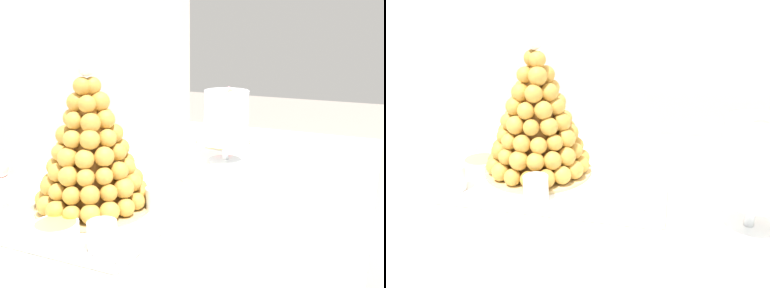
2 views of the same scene
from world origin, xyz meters
TOP-DOWN VIEW (x-y plane):
  - buffet_table at (0.00, 0.00)m, footprint 1.55×1.01m
  - serving_tray at (-0.19, 0.08)m, footprint 0.57×0.34m
  - croquembouche at (-0.24, 0.12)m, footprint 0.28×0.28m
  - dessert_cup_left at (-0.41, -0.02)m, footprint 0.06×0.06m
  - dessert_cup_mid_left at (-0.20, -0.03)m, footprint 0.06×0.06m
  - dessert_cup_centre at (0.02, -0.03)m, footprint 0.05×0.05m
  - creme_brulee_ramekin at (-0.40, 0.11)m, footprint 0.10×0.10m
  - macaron_goblet at (0.26, -0.04)m, footprint 0.14×0.14m
  - wine_glass at (-0.35, 0.31)m, footprint 0.07×0.07m

SIDE VIEW (x-z plane):
  - buffet_table at x=0.00m, z-range 0.29..1.02m
  - serving_tray at x=-0.19m, z-range 0.72..0.75m
  - creme_brulee_ramekin at x=-0.40m, z-range 0.74..0.77m
  - dessert_cup_centre at x=0.02m, z-range 0.74..0.79m
  - dessert_cup_mid_left at x=-0.20m, z-range 0.74..0.79m
  - dessert_cup_left at x=-0.41m, z-range 0.74..0.79m
  - wine_glass at x=-0.35m, z-range 0.77..0.92m
  - croquembouche at x=-0.24m, z-range 0.70..1.06m
  - macaron_goblet at x=0.26m, z-range 0.76..1.00m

